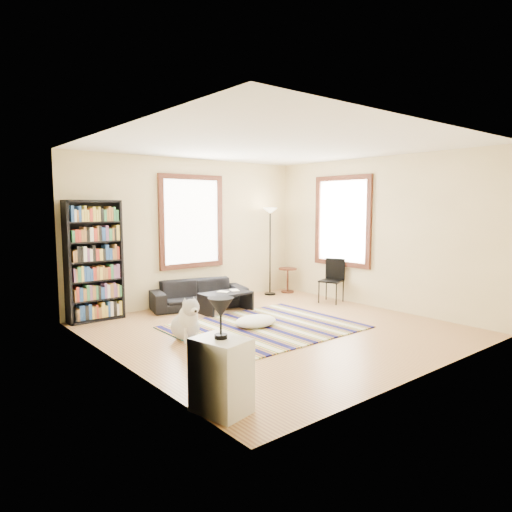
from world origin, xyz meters
TOP-DOWN VIEW (x-y plane):
  - floor at (0.00, 0.00)m, footprint 5.00×5.00m
  - ceiling at (0.00, 0.00)m, footprint 5.00×5.00m
  - wall_back at (0.00, 2.55)m, footprint 5.00×0.10m
  - wall_front at (0.00, -2.55)m, footprint 5.00×0.10m
  - wall_left at (-2.55, 0.00)m, footprint 0.10×5.00m
  - wall_right at (2.55, 0.00)m, footprint 0.10×5.00m
  - window_back at (0.00, 2.47)m, footprint 1.20×0.06m
  - window_right at (2.47, 0.80)m, footprint 0.06×1.20m
  - rug at (-0.09, 0.18)m, footprint 2.73×2.19m
  - sofa at (-0.12, 2.05)m, footprint 1.89×1.12m
  - bookshelf at (-1.97, 2.32)m, footprint 0.90×0.30m
  - coffee_table at (0.05, 1.42)m, footprint 0.98×0.65m
  - book_a at (-0.05, 1.42)m, footprint 0.24×0.22m
  - book_b at (0.20, 1.47)m, footprint 0.20×0.24m
  - floor_cushion at (-0.16, 0.31)m, footprint 0.83×0.71m
  - floor_lamp at (1.74, 2.15)m, footprint 0.33×0.33m
  - side_table at (2.20, 2.09)m, footprint 0.45×0.45m
  - folding_chair at (2.15, 0.78)m, footprint 0.53×0.52m
  - white_cabinet at (-2.30, -1.81)m, footprint 0.48×0.57m
  - table_lamp at (-2.30, -1.81)m, footprint 0.30×0.30m
  - dog at (-1.37, 0.42)m, footprint 0.51×0.67m

SIDE VIEW (x-z plane):
  - floor at x=0.00m, z-range -0.10..0.00m
  - rug at x=-0.09m, z-range 0.00..0.02m
  - floor_cushion at x=-0.16m, z-range 0.00..0.18m
  - coffee_table at x=0.05m, z-range 0.00..0.36m
  - sofa at x=-0.12m, z-range 0.00..0.52m
  - side_table at x=2.20m, z-range 0.00..0.54m
  - dog at x=-1.37m, z-range 0.00..0.62m
  - white_cabinet at x=-2.30m, z-range 0.00..0.70m
  - book_b at x=0.20m, z-range 0.36..0.38m
  - book_a at x=-0.05m, z-range 0.36..0.38m
  - folding_chair at x=2.15m, z-range 0.00..0.86m
  - table_lamp at x=-2.30m, z-range 0.70..1.08m
  - floor_lamp at x=1.74m, z-range 0.00..1.86m
  - bookshelf at x=-1.97m, z-range 0.00..2.00m
  - wall_back at x=0.00m, z-range 0.00..2.80m
  - wall_front at x=0.00m, z-range 0.00..2.80m
  - wall_left at x=-2.55m, z-range 0.00..2.80m
  - wall_right at x=2.55m, z-range 0.00..2.80m
  - window_back at x=0.00m, z-range 0.80..2.40m
  - window_right at x=2.47m, z-range 0.80..2.40m
  - ceiling at x=0.00m, z-range 2.80..2.90m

